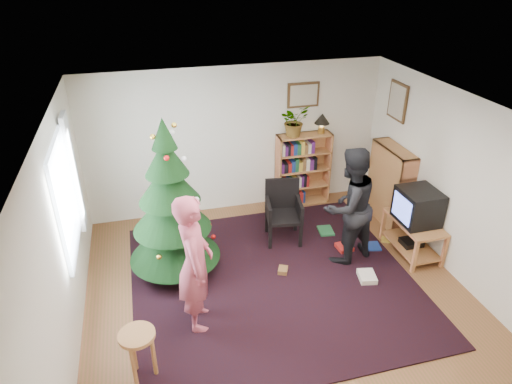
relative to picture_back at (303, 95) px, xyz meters
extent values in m
plane|color=brown|center=(-1.15, -2.48, -1.95)|extent=(5.00, 5.00, 0.00)
plane|color=white|center=(-1.15, -2.48, 0.55)|extent=(5.00, 5.00, 0.00)
cube|color=silver|center=(-1.15, 0.02, -0.70)|extent=(5.00, 0.02, 2.50)
cube|color=silver|center=(-1.15, -4.97, -0.70)|extent=(5.00, 0.02, 2.50)
cube|color=silver|center=(-3.65, -2.48, -0.70)|extent=(0.02, 5.00, 2.50)
cube|color=silver|center=(1.35, -2.48, -0.70)|extent=(0.02, 5.00, 2.50)
cube|color=black|center=(-1.15, -2.17, -1.94)|extent=(3.80, 3.60, 0.02)
cube|color=silver|center=(-3.62, -1.88, -0.45)|extent=(0.04, 1.20, 1.40)
cube|color=silver|center=(-3.58, -1.18, -0.45)|extent=(0.06, 0.35, 1.60)
cube|color=#4C3319|center=(0.00, 0.00, 0.00)|extent=(0.55, 0.03, 0.42)
cube|color=beige|center=(0.00, 0.00, 0.00)|extent=(0.47, 0.01, 0.34)
cube|color=#4C3319|center=(1.33, -0.73, 0.00)|extent=(0.03, 0.50, 0.60)
cube|color=beige|center=(1.33, -0.73, 0.00)|extent=(0.01, 0.42, 0.52)
cylinder|color=#3F2816|center=(-2.41, -1.58, -1.83)|extent=(0.12, 0.12, 0.24)
cone|color=#113314|center=(-2.41, -1.58, -1.35)|extent=(1.26, 1.26, 0.71)
cone|color=#113314|center=(-2.41, -1.58, -0.92)|extent=(1.06, 1.06, 0.63)
cone|color=#113314|center=(-2.41, -1.58, -0.53)|extent=(0.81, 0.81, 0.56)
cone|color=#113314|center=(-2.41, -1.58, -0.18)|extent=(0.57, 0.57, 0.49)
cone|color=#113314|center=(-2.41, -1.58, 0.14)|extent=(0.33, 0.33, 0.41)
cube|color=#C16F45|center=(0.01, -0.14, -1.30)|extent=(0.95, 0.30, 1.30)
cube|color=#C16F45|center=(0.01, -0.14, -0.66)|extent=(0.95, 0.30, 0.03)
cube|color=#C16F45|center=(1.19, -1.07, -1.30)|extent=(0.30, 0.95, 1.30)
cube|color=#C16F45|center=(1.19, -1.07, -0.66)|extent=(0.30, 0.95, 0.03)
cube|color=#C16F45|center=(1.07, -2.05, -1.42)|extent=(0.53, 0.96, 0.04)
cube|color=#C16F45|center=(0.83, -2.50, -1.69)|extent=(0.05, 0.05, 0.51)
cube|color=#C16F45|center=(1.31, -2.50, -1.69)|extent=(0.05, 0.05, 0.51)
cube|color=#C16F45|center=(0.83, -1.60, -1.69)|extent=(0.05, 0.05, 0.51)
cube|color=#C16F45|center=(1.31, -1.60, -1.69)|extent=(0.05, 0.05, 0.51)
cube|color=#C16F45|center=(1.07, -2.05, -1.83)|extent=(0.49, 0.92, 0.03)
cube|color=black|center=(1.07, -2.05, -1.77)|extent=(0.30, 0.25, 0.08)
cube|color=black|center=(1.07, -2.05, -1.15)|extent=(0.52, 0.58, 0.50)
cube|color=#5D74FF|center=(0.80, -2.05, -1.15)|extent=(0.01, 0.45, 0.36)
cube|color=black|center=(-0.70, -1.24, -1.52)|extent=(0.61, 0.61, 0.05)
cube|color=black|center=(-0.70, -1.00, -1.25)|extent=(0.53, 0.14, 0.53)
cube|color=black|center=(-0.93, -1.47, -1.73)|extent=(0.06, 0.06, 0.43)
cube|color=black|center=(-0.46, -1.47, -1.73)|extent=(0.06, 0.06, 0.43)
cube|color=black|center=(-0.93, -1.00, -1.73)|extent=(0.06, 0.06, 0.43)
cube|color=black|center=(-0.46, -1.00, -1.73)|extent=(0.06, 0.06, 0.43)
cylinder|color=#C16F45|center=(-2.96, -3.37, -1.34)|extent=(0.38, 0.38, 0.04)
cylinder|color=#C16F45|center=(-2.83, -3.37, -1.66)|extent=(0.05, 0.05, 0.59)
cylinder|color=#C16F45|center=(-3.03, -3.25, -1.66)|extent=(0.05, 0.05, 0.59)
cylinder|color=#C16F45|center=(-3.03, -3.49, -1.66)|extent=(0.05, 0.05, 0.59)
imported|color=#A94354|center=(-2.25, -2.69, -1.07)|extent=(0.48, 0.68, 1.76)
imported|color=black|center=(0.03, -1.92, -1.07)|extent=(1.02, 0.89, 1.76)
imported|color=gray|center=(-0.19, -0.14, -0.39)|extent=(0.60, 0.56, 0.53)
cylinder|color=#A57F33|center=(0.31, -0.14, -0.60)|extent=(0.11, 0.11, 0.11)
sphere|color=#FFD88C|center=(0.31, -0.14, -0.48)|extent=(0.11, 0.11, 0.11)
cone|color=black|center=(0.31, -0.14, -0.39)|extent=(0.26, 0.26, 0.17)
cube|color=#A51E19|center=(0.12, -1.75, -1.91)|extent=(0.20, 0.20, 0.08)
cube|color=navy|center=(0.56, -1.80, -1.91)|extent=(0.20, 0.20, 0.08)
cube|color=#1E592D|center=(0.04, -1.22, -1.91)|extent=(0.20, 0.20, 0.08)
cube|color=gold|center=(0.91, -1.66, -1.91)|extent=(0.20, 0.20, 0.08)
cube|color=brown|center=(-0.96, -2.05, -1.91)|extent=(0.20, 0.20, 0.08)
cube|color=beige|center=(0.13, -2.49, -1.91)|extent=(0.20, 0.20, 0.08)
camera|label=1|loc=(-2.66, -6.97, 2.12)|focal=32.00mm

